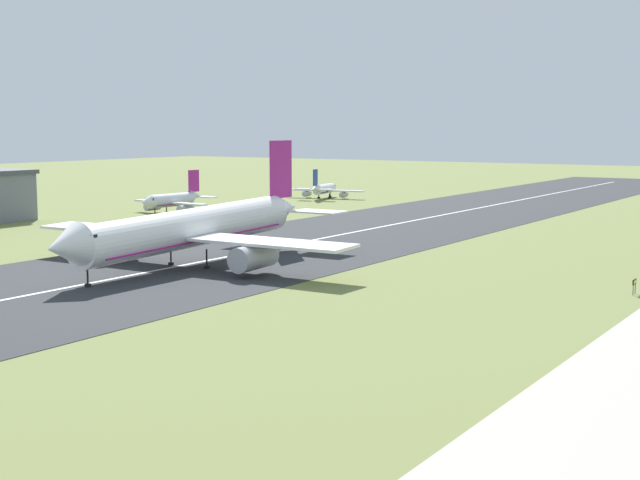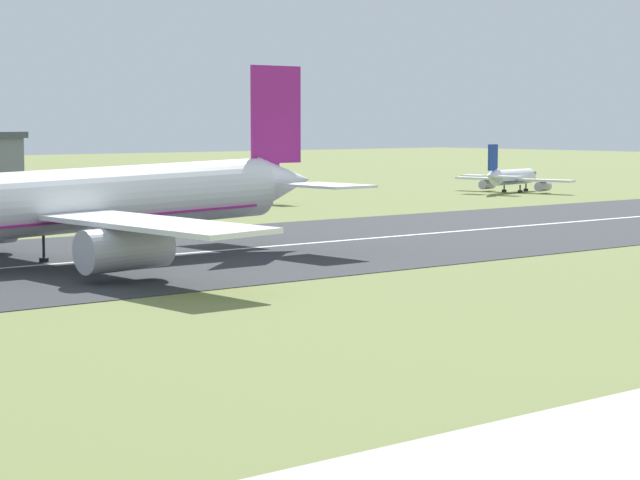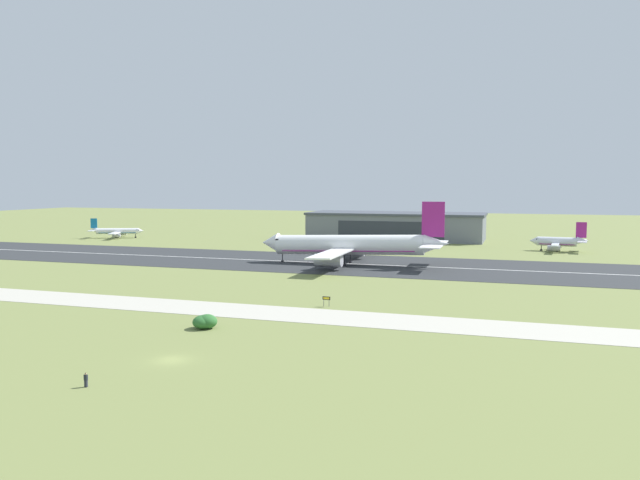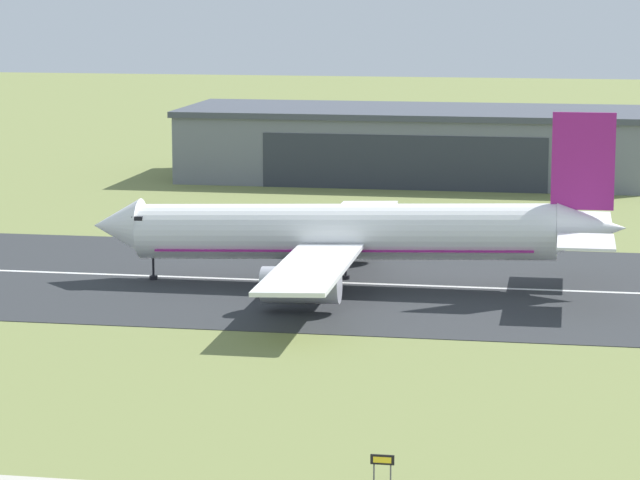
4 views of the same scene
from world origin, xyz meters
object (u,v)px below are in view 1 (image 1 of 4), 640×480
(airplane_landing, at_px, (191,229))
(runway_sign, at_px, (634,283))
(airplane_parked_west, at_px, (172,201))
(airplane_parked_east, at_px, (324,189))

(airplane_landing, bearing_deg, runway_sign, -78.82)
(airplane_parked_west, height_order, airplane_parked_east, airplane_parked_west)
(airplane_landing, distance_m, runway_sign, 60.43)
(airplane_parked_east, bearing_deg, airplane_parked_west, 174.73)
(airplane_parked_west, xyz_separation_m, runway_sign, (-45.36, -114.43, -1.72))
(airplane_landing, height_order, runway_sign, airplane_landing)
(airplane_parked_west, xyz_separation_m, airplane_parked_east, (57.13, -5.27, -0.53))
(airplane_landing, relative_size, runway_sign, 28.78)
(airplane_parked_west, distance_m, runway_sign, 123.11)
(airplane_parked_west, relative_size, runway_sign, 12.02)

